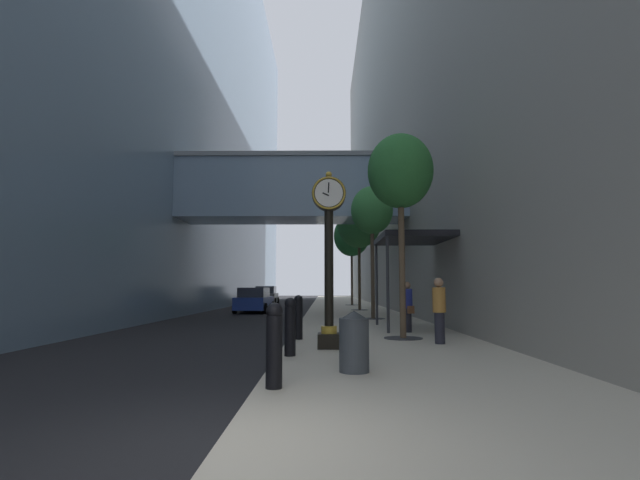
# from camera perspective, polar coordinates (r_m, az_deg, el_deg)

# --- Properties ---
(ground_plane) EXTENTS (110.00, 110.00, 0.00)m
(ground_plane) POSITION_cam_1_polar(r_m,az_deg,el_deg) (31.58, -1.34, -8.68)
(ground_plane) COLOR black
(ground_plane) RESTS_ON ground
(sidewalk_right) EXTENTS (5.38, 80.00, 0.14)m
(sidewalk_right) POSITION_cam_1_polar(r_m,az_deg,el_deg) (34.59, 3.34, -8.30)
(sidewalk_right) COLOR #BCB29E
(sidewalk_right) RESTS_ON ground
(building_block_left) EXTENTS (21.43, 80.00, 37.76)m
(building_block_left) POSITION_cam_1_polar(r_m,az_deg,el_deg) (40.42, -18.21, 19.74)
(building_block_left) COLOR #758EA8
(building_block_left) RESTS_ON ground
(building_block_right) EXTENTS (9.00, 80.00, 34.13)m
(building_block_right) POSITION_cam_1_polar(r_m,az_deg,el_deg) (38.85, 14.38, 17.87)
(building_block_right) COLOR gray
(building_block_right) RESTS_ON ground
(street_clock) EXTENTS (0.84, 0.55, 4.33)m
(street_clock) POSITION_cam_1_polar(r_m,az_deg,el_deg) (11.37, 1.10, -1.19)
(street_clock) COLOR black
(street_clock) RESTS_ON sidewalk_right
(bollard_nearest) EXTENTS (0.25, 0.25, 1.23)m
(bollard_nearest) POSITION_cam_1_polar(r_m,az_deg,el_deg) (6.99, -5.64, -12.47)
(bollard_nearest) COLOR black
(bollard_nearest) RESTS_ON sidewalk_right
(bollard_second) EXTENTS (0.25, 0.25, 1.23)m
(bollard_second) POSITION_cam_1_polar(r_m,az_deg,el_deg) (10.13, -3.68, -10.39)
(bollard_second) COLOR black
(bollard_second) RESTS_ON sidewalk_right
(bollard_third) EXTENTS (0.25, 0.25, 1.23)m
(bollard_third) POSITION_cam_1_polar(r_m,az_deg,el_deg) (13.30, -2.67, -9.30)
(bollard_third) COLOR black
(bollard_third) RESTS_ON sidewalk_right
(street_tree_near) EXTENTS (1.92, 1.92, 5.98)m
(street_tree_near) POSITION_cam_1_polar(r_m,az_deg,el_deg) (14.05, 9.82, 8.10)
(street_tree_near) COLOR #333335
(street_tree_near) RESTS_ON sidewalk_right
(street_tree_mid_near) EXTENTS (1.97, 1.97, 6.20)m
(street_tree_mid_near) POSITION_cam_1_polar(r_m,az_deg,el_deg) (22.06, 6.39, 3.51)
(street_tree_mid_near) COLOR #333335
(street_tree_mid_near) RESTS_ON sidewalk_right
(street_tree_mid_far) EXTENTS (2.81, 2.81, 7.20)m
(street_tree_mid_far) POSITION_cam_1_polar(r_m,az_deg,el_deg) (30.21, 4.80, 2.04)
(street_tree_mid_far) COLOR #333335
(street_tree_mid_far) RESTS_ON sidewalk_right
(street_tree_far) EXTENTS (2.93, 2.93, 7.33)m
(street_tree_far) POSITION_cam_1_polar(r_m,az_deg,el_deg) (38.34, 3.89, 0.48)
(street_tree_far) COLOR #333335
(street_tree_far) RESTS_ON sidewalk_right
(trash_bin) EXTENTS (0.53, 0.53, 1.05)m
(trash_bin) POSITION_cam_1_polar(r_m,az_deg,el_deg) (8.27, 4.19, -12.18)
(trash_bin) COLOR #383D42
(trash_bin) RESTS_ON sidewalk_right
(pedestrian_walking) EXTENTS (0.43, 0.51, 1.63)m
(pedestrian_walking) POSITION_cam_1_polar(r_m,az_deg,el_deg) (15.53, 10.67, -7.91)
(pedestrian_walking) COLOR #23232D
(pedestrian_walking) RESTS_ON sidewalk_right
(pedestrian_by_clock) EXTENTS (0.48, 0.48, 1.70)m
(pedestrian_by_clock) POSITION_cam_1_polar(r_m,az_deg,el_deg) (12.61, 14.41, -8.15)
(pedestrian_by_clock) COLOR #23232D
(pedestrian_by_clock) RESTS_ON sidewalk_right
(storefront_awning) EXTENTS (2.40, 3.60, 3.30)m
(storefront_awning) POSITION_cam_1_polar(r_m,az_deg,el_deg) (17.01, 11.11, 0.00)
(storefront_awning) COLOR black
(storefront_awning) RESTS_ON sidewalk_right
(car_blue_near) EXTENTS (2.14, 4.71, 1.56)m
(car_blue_near) POSITION_cam_1_polar(r_m,az_deg,el_deg) (29.88, -8.05, -7.32)
(car_blue_near) COLOR navy
(car_blue_near) RESTS_ON ground
(car_grey_mid) EXTENTS (2.11, 4.29, 1.67)m
(car_grey_mid) POSITION_cam_1_polar(r_m,az_deg,el_deg) (42.79, -6.60, -6.80)
(car_grey_mid) COLOR slate
(car_grey_mid) RESTS_ON ground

